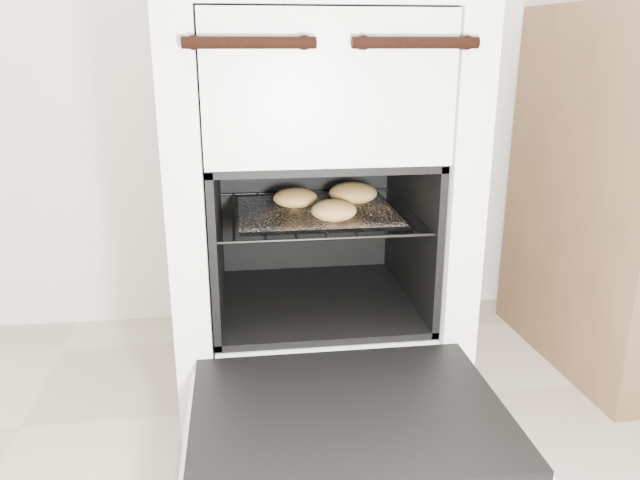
{
  "coord_description": "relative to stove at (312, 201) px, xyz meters",
  "views": [
    {
      "loc": [
        -0.2,
        -0.15,
        0.76
      ],
      "look_at": [
        -0.04,
        1.04,
        0.38
      ],
      "focal_mm": 35.0,
      "sensor_mm": 36.0,
      "label": 1
    }
  ],
  "objects": [
    {
      "name": "stove",
      "position": [
        0.0,
        0.0,
        0.0
      ],
      "size": [
        0.57,
        0.64,
        0.88
      ],
      "color": "white",
      "rests_on": "ground"
    },
    {
      "name": "baked_rolls",
      "position": [
        0.03,
        -0.07,
        0.02
      ],
      "size": [
        0.25,
        0.26,
        0.04
      ],
      "color": "#B68448",
      "rests_on": "foil_sheet"
    },
    {
      "name": "oven_door",
      "position": [
        0.0,
        -0.48,
        -0.24
      ],
      "size": [
        0.52,
        0.4,
        0.04
      ],
      "color": "black",
      "rests_on": "stove"
    },
    {
      "name": "foil_sheet",
      "position": [
        0.0,
        -0.08,
        -0.0
      ],
      "size": [
        0.32,
        0.29,
        0.01
      ],
      "primitive_type": "cube",
      "color": "white",
      "rests_on": "oven_rack"
    },
    {
      "name": "oven_rack",
      "position": [
        0.0,
        -0.06,
        -0.01
      ],
      "size": [
        0.42,
        0.4,
        0.01
      ],
      "color": "black",
      "rests_on": "stove"
    }
  ]
}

